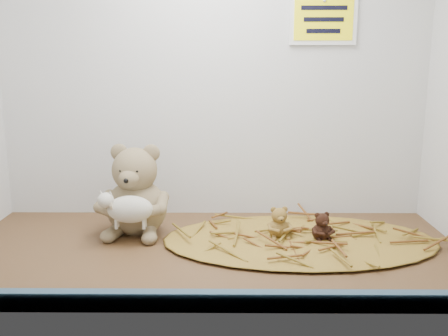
{
  "coord_description": "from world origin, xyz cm",
  "views": [
    {
      "loc": [
        4.12,
        -111.52,
        44.26
      ],
      "look_at": [
        3.21,
        3.81,
        19.24
      ],
      "focal_mm": 40.0,
      "sensor_mm": 36.0,
      "label": 1
    }
  ],
  "objects_px": {
    "main_teddy": "(136,189)",
    "toy_lamb": "(130,209)",
    "mini_teddy_tan": "(279,221)",
    "mini_teddy_brown": "(322,225)"
  },
  "relations": [
    {
      "from": "mini_teddy_tan",
      "to": "main_teddy",
      "type": "bearing_deg",
      "value": 163.06
    },
    {
      "from": "main_teddy",
      "to": "toy_lamb",
      "type": "height_order",
      "value": "main_teddy"
    },
    {
      "from": "toy_lamb",
      "to": "mini_teddy_tan",
      "type": "xyz_separation_m",
      "value": [
        0.36,
        0.02,
        -0.04
      ]
    },
    {
      "from": "mini_teddy_brown",
      "to": "toy_lamb",
      "type": "bearing_deg",
      "value": 164.57
    },
    {
      "from": "toy_lamb",
      "to": "mini_teddy_tan",
      "type": "bearing_deg",
      "value": 3.61
    },
    {
      "from": "main_teddy",
      "to": "mini_teddy_tan",
      "type": "height_order",
      "value": "main_teddy"
    },
    {
      "from": "main_teddy",
      "to": "mini_teddy_brown",
      "type": "xyz_separation_m",
      "value": [
        0.47,
        -0.08,
        -0.07
      ]
    },
    {
      "from": "toy_lamb",
      "to": "mini_teddy_brown",
      "type": "height_order",
      "value": "toy_lamb"
    },
    {
      "from": "main_teddy",
      "to": "toy_lamb",
      "type": "xyz_separation_m",
      "value": [
        0.0,
        -0.08,
        -0.03
      ]
    },
    {
      "from": "toy_lamb",
      "to": "mini_teddy_tan",
      "type": "distance_m",
      "value": 0.37
    }
  ]
}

